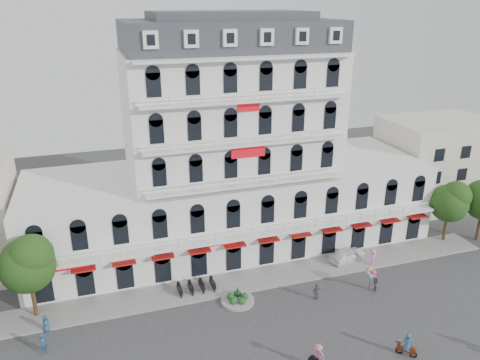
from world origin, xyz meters
name	(u,v)px	position (x,y,z in m)	size (l,w,h in m)	color
ground	(292,335)	(0.00, 0.00, 0.00)	(120.00, 120.00, 0.00)	#38383A
sidewalk	(257,279)	(0.00, 9.00, 0.08)	(53.00, 4.00, 0.16)	gray
main_building	(230,161)	(0.00, 18.00, 9.96)	(45.00, 15.00, 25.80)	silver
flank_building_east	(435,162)	(30.00, 20.00, 6.00)	(14.00, 10.00, 12.00)	beige
traffic_island	(238,299)	(-3.00, 6.00, 0.26)	(3.20, 3.20, 1.60)	gray
parked_scooter_row	(197,292)	(-6.35, 8.80, 0.00)	(4.40, 1.80, 1.10)	black
tree_west_inner	(27,262)	(-20.95, 9.48, 5.68)	(4.76, 4.76, 8.25)	#382314
tree_east_inner	(450,201)	(24.05, 9.98, 5.21)	(4.40, 4.37, 7.57)	#382314
parked_car	(347,254)	(10.77, 9.50, 0.76)	(1.79, 4.45, 1.52)	white
rider_east	(407,345)	(7.74, -5.04, 1.06)	(1.33, 1.29, 2.14)	#622511
rider_center	(318,356)	(0.25, -4.17, 1.24)	(1.20, 1.53, 2.32)	black
pedestrian_left	(46,324)	(-20.00, 7.04, 0.78)	(0.76, 0.50, 1.56)	navy
pedestrian_mid	(317,291)	(4.32, 4.10, 0.84)	(0.99, 0.41, 1.68)	#5C5B63
pedestrian_right	(373,257)	(12.81, 7.77, 0.97)	(1.26, 0.72, 1.94)	pink
pedestrian_far	(43,344)	(-20.00, 4.23, 0.92)	(0.67, 0.44, 1.84)	navy
balloon_vendor	(373,279)	(10.18, 3.64, 1.30)	(1.36, 1.27, 2.45)	#595961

